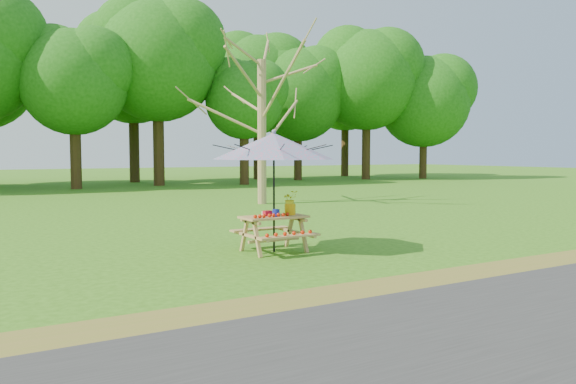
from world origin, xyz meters
TOP-DOWN VIEW (x-y plane):
  - ground at (0.00, 0.00)m, footprint 120.00×120.00m
  - road at (0.00, -5.00)m, footprint 120.00×4.00m
  - drygrass_strip at (0.00, -2.80)m, footprint 120.00×1.20m
  - treeline at (0.00, 22.00)m, footprint 60.00×12.00m
  - picnic_table at (-0.27, 0.50)m, footprint 1.20×1.32m
  - patio_umbrella at (-0.27, 0.50)m, footprint 2.98×2.98m
  - produce_bins at (-0.32, 0.51)m, footprint 0.25×0.41m
  - tomatoes_row at (-0.42, 0.32)m, footprint 0.77×0.13m
  - flower_bucket at (0.09, 0.51)m, footprint 0.30×0.27m

SIDE VIEW (x-z plane):
  - ground at x=0.00m, z-range 0.00..0.00m
  - drygrass_strip at x=0.00m, z-range 0.00..0.01m
  - road at x=0.00m, z-range 0.00..0.01m
  - picnic_table at x=-0.27m, z-range -0.01..0.66m
  - tomatoes_row at x=-0.42m, z-range 0.67..0.74m
  - produce_bins at x=-0.32m, z-range 0.66..0.79m
  - flower_bucket at x=0.09m, z-range 0.68..1.14m
  - patio_umbrella at x=-0.27m, z-range 0.82..3.08m
  - treeline at x=0.00m, z-range 0.00..16.00m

